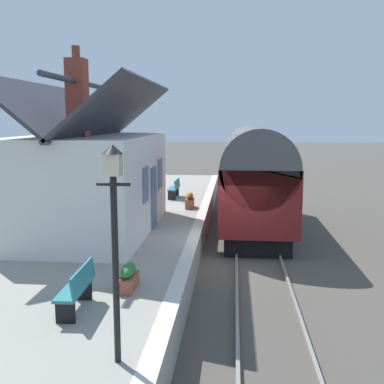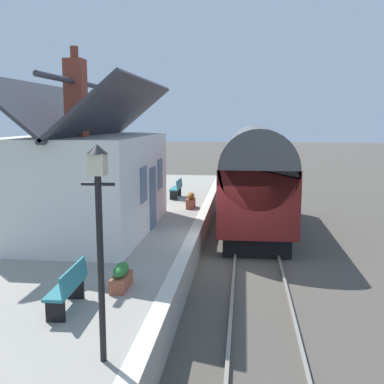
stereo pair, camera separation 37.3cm
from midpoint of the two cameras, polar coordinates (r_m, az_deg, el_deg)
ground_plane at (r=15.06m, az=4.13°, el=-8.87°), size 160.00×160.00×0.00m
platform at (r=15.48m, az=-10.43°, el=-6.72°), size 32.00×5.74×0.92m
platform_edge_coping at (r=14.87m, az=-0.40°, el=-5.36°), size 32.00×0.36×0.02m
rail_near at (r=15.10m, az=10.36°, el=-8.67°), size 52.00×0.08×0.14m
rail_far at (r=15.04m, az=4.82°, el=-8.63°), size 52.00×0.08×0.14m
train at (r=19.32m, az=7.16°, el=1.80°), size 9.16×2.73×4.32m
station_building at (r=15.58m, az=-13.03°, el=1.50°), size 7.41×4.17×5.83m
bench_near_building at (r=9.41m, az=-15.13°, el=-11.35°), size 1.41×0.48×0.88m
bench_platform_end at (r=21.82m, az=-2.64°, el=0.52°), size 1.41×0.46×0.88m
planter_by_door at (r=10.37m, az=-8.94°, el=-10.39°), size 0.83×0.32×0.58m
planter_under_sign at (r=19.36m, az=-0.84°, el=-1.05°), size 0.80×0.32×0.65m
lamp_post_platform at (r=6.87m, az=-11.17°, el=-2.40°), size 0.32×0.50×3.34m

